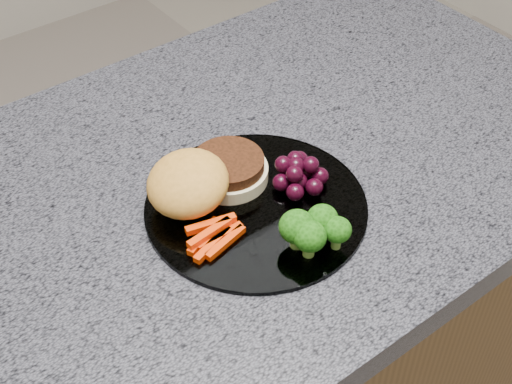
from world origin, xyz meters
TOP-DOWN VIEW (x-y plane):
  - countertop at (0.00, 0.00)m, footprint 1.20×0.60m
  - plate at (0.06, -0.07)m, footprint 0.26×0.26m
  - burger at (0.02, -0.02)m, footprint 0.18×0.13m
  - carrot_sticks at (-0.01, -0.08)m, footprint 0.07×0.05m
  - broccoli at (0.07, -0.16)m, footprint 0.07×0.06m
  - grape_bunch at (0.12, -0.07)m, footprint 0.07×0.07m

SIDE VIEW (x-z plane):
  - countertop at x=0.00m, z-range 0.86..0.90m
  - plate at x=0.06m, z-range 0.90..0.91m
  - carrot_sticks at x=-0.01m, z-range 0.90..0.92m
  - grape_bunch at x=0.12m, z-range 0.90..0.94m
  - burger at x=0.02m, z-range 0.90..0.95m
  - broccoli at x=0.07m, z-range 0.91..0.96m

